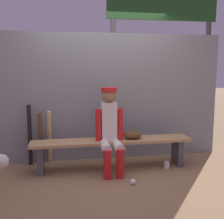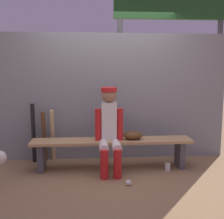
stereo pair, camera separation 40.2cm
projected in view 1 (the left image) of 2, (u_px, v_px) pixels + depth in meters
The scene contains 12 objects.
ground_plane at pixel (112, 168), 4.16m from camera, with size 30.00×30.00×0.00m, color olive.
chainlink_fence at pixel (107, 97), 4.49m from camera, with size 3.84×0.03×2.04m, color gray.
dugout_bench at pixel (112, 146), 4.10m from camera, with size 2.37×0.36×0.44m.
player_seated at pixel (110, 127), 3.95m from camera, with size 0.41×0.55×1.22m.
baseball_glove at pixel (132, 135), 4.14m from camera, with size 0.28×0.20×0.12m, color #593819.
bat_wood_natural at pixel (50, 137), 4.31m from camera, with size 0.06×0.06×0.86m, color tan.
bat_wood_dark at pixel (41, 138), 4.28m from camera, with size 0.06×0.06×0.83m, color brown.
bat_aluminum_black at pixel (30, 135), 4.22m from camera, with size 0.06×0.06×0.95m, color black.
baseball at pixel (133, 182), 3.57m from camera, with size 0.07×0.07×0.07m, color white.
cup_on_ground at pixel (167, 165), 4.14m from camera, with size 0.08×0.08×0.11m, color silver.
cup_on_bench at pixel (110, 135), 4.13m from camera, with size 0.08×0.08×0.11m, color silver.
scoreboard at pixel (166, 19), 5.22m from camera, with size 2.41×0.27×3.39m.
Camera 1 is at (-0.71, -3.91, 1.49)m, focal length 44.40 mm.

